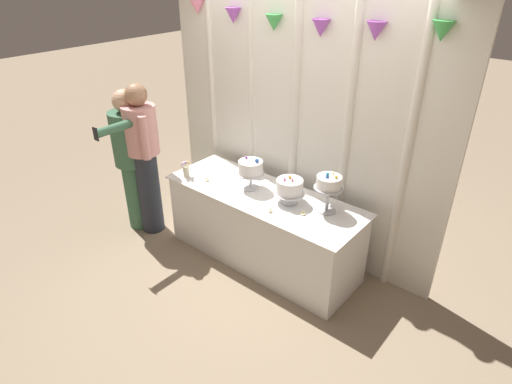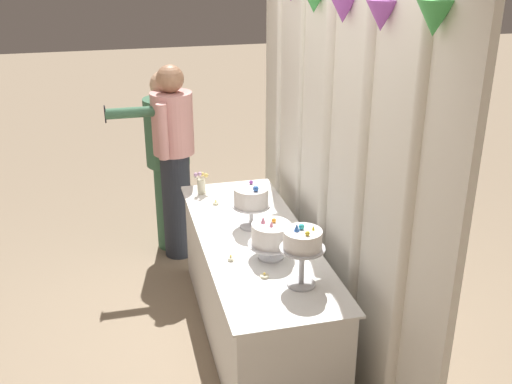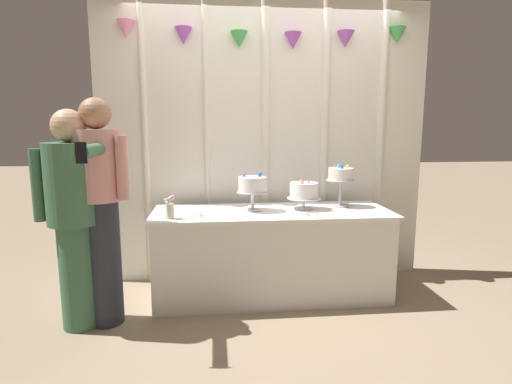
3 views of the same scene
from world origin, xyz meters
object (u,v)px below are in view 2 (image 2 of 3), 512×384
(cake_display_rightmost, at_px, (302,243))
(tealight_far_left, at_px, (216,203))
(tealight_near_left, at_px, (231,259))
(cake_display_leftmost, at_px, (251,198))
(guest_man_pink_jacket, at_px, (174,156))
(cake_display_center, at_px, (271,235))
(cake_table, at_px, (255,287))
(flower_vase, at_px, (201,183))
(guest_man_dark_suit, at_px, (167,155))
(tealight_near_right, at_px, (264,276))

(cake_display_rightmost, height_order, tealight_far_left, cake_display_rightmost)
(tealight_near_left, bearing_deg, cake_display_leftmost, 151.43)
(guest_man_pink_jacket, bearing_deg, cake_display_center, 14.23)
(cake_table, relative_size, flower_vase, 10.67)
(guest_man_pink_jacket, bearing_deg, guest_man_dark_suit, -166.38)
(tealight_far_left, xyz_separation_m, tealight_near_right, (1.09, 0.09, -0.00))
(tealight_far_left, bearing_deg, cake_display_leftmost, 21.16)
(guest_man_pink_jacket, bearing_deg, cake_display_leftmost, 18.62)
(cake_table, distance_m, tealight_near_right, 0.63)
(tealight_near_right, bearing_deg, guest_man_pink_jacket, -170.44)
(guest_man_pink_jacket, bearing_deg, tealight_far_left, 17.02)
(cake_display_leftmost, bearing_deg, flower_vase, -160.35)
(cake_display_leftmost, xyz_separation_m, tealight_far_left, (-0.43, -0.17, -0.20))
(tealight_far_left, height_order, tealight_near_right, tealight_far_left)
(cake_display_leftmost, distance_m, cake_display_center, 0.45)
(tealight_near_left, distance_m, guest_man_dark_suit, 1.74)
(tealight_near_left, relative_size, tealight_near_right, 0.77)
(flower_vase, relative_size, tealight_near_left, 4.91)
(cake_display_rightmost, xyz_separation_m, tealight_near_right, (-0.13, -0.18, -0.26))
(cake_display_rightmost, relative_size, flower_vase, 2.07)
(cake_table, xyz_separation_m, flower_vase, (-0.82, -0.22, 0.46))
(tealight_near_right, height_order, guest_man_pink_jacket, guest_man_pink_jacket)
(tealight_far_left, height_order, guest_man_pink_jacket, guest_man_pink_jacket)
(cake_display_rightmost, height_order, tealight_near_left, cake_display_rightmost)
(cake_display_center, bearing_deg, cake_table, -172.79)
(cake_table, height_order, cake_display_center, cake_display_center)
(guest_man_dark_suit, bearing_deg, tealight_near_right, 9.93)
(cake_display_rightmost, bearing_deg, guest_man_dark_suit, -165.91)
(tealight_far_left, distance_m, tealight_near_left, 0.85)
(cake_display_leftmost, height_order, flower_vase, cake_display_leftmost)
(cake_display_center, bearing_deg, guest_man_dark_suit, -165.83)
(tealight_near_left, relative_size, guest_man_dark_suit, 0.02)
(guest_man_pink_jacket, xyz_separation_m, guest_man_dark_suit, (-0.17, -0.04, -0.05))
(tealight_far_left, bearing_deg, cake_display_center, 11.95)
(flower_vase, bearing_deg, cake_table, 14.85)
(tealight_near_right, bearing_deg, guest_man_dark_suit, -170.07)
(tealight_far_left, distance_m, tealight_near_right, 1.09)
(cake_table, distance_m, cake_display_center, 0.60)
(cake_display_center, height_order, tealight_near_right, cake_display_center)
(cake_table, height_order, guest_man_pink_jacket, guest_man_pink_jacket)
(cake_display_center, xyz_separation_m, guest_man_dark_suit, (-1.75, -0.44, -0.05))
(cake_display_rightmost, distance_m, tealight_near_left, 0.56)
(cake_table, height_order, flower_vase, flower_vase)
(guest_man_dark_suit, bearing_deg, cake_display_center, 14.17)
(tealight_near_right, bearing_deg, flower_vase, -173.25)
(tealight_near_left, xyz_separation_m, guest_man_dark_suit, (-1.72, -0.19, 0.09))
(guest_man_dark_suit, bearing_deg, cake_display_leftmost, 17.97)
(tealight_near_right, xyz_separation_m, guest_man_dark_suit, (-1.96, -0.34, 0.10))
(flower_vase, bearing_deg, cake_display_leftmost, 19.65)
(cake_display_leftmost, distance_m, tealight_far_left, 0.50)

